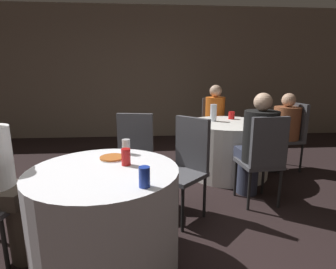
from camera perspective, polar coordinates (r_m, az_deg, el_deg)
The scene contains 19 objects.
ground_plane at distance 2.33m, azimuth -10.93°, elevation -23.37°, with size 16.00×16.00×0.00m, color black.
wall_back at distance 5.92m, azimuth -7.26°, elevation 13.02°, with size 16.00×0.06×2.80m.
table_near at distance 2.03m, azimuth -13.31°, elevation -17.14°, with size 1.04×1.04×0.73m.
table_far at distance 3.78m, azimuth 12.66°, elevation -2.87°, with size 1.14×1.14×0.73m.
chair_near_north at distance 2.78m, azimuth -7.42°, elevation -3.85°, with size 0.46×0.47×0.97m.
chair_near_northeast at distance 2.54m, azimuth 4.11°, elevation -5.39°, with size 0.57×0.57×0.97m.
chair_far_south at distance 2.87m, azimuth 20.14°, elevation -4.03°, with size 0.43×0.43×0.97m.
chair_far_east at distance 4.21m, azimuth 25.35°, elevation 0.70°, with size 0.44×0.43×0.97m.
chair_far_north at distance 4.68m, azimuth 9.86°, elevation 2.85°, with size 0.42×0.42×0.97m.
person_black_shirt at distance 2.99m, azimuth 18.70°, elevation -2.45°, with size 0.37×0.52×1.19m.
person_white_shirt at distance 2.27m, azimuth -32.68°, elevation -8.60°, with size 0.50×0.35×1.22m.
person_floral_shirt at distance 4.11m, azimuth 23.47°, elevation 0.73°, with size 0.52×0.38×1.12m.
person_orange_shirt at distance 4.51m, azimuth 10.29°, elevation 2.94°, with size 0.33×0.50×1.21m.
pizza_plate_near at distance 2.08m, azimuth -12.01°, elevation -4.97°, with size 0.20×0.20×0.02m.
soda_can_red at distance 1.91m, azimuth -9.15°, elevation -4.84°, with size 0.07×0.07×0.12m.
soda_can_blue at distance 1.53m, azimuth -5.16°, elevation -9.19°, with size 0.07×0.07×0.12m.
soda_can_silver at distance 2.18m, azimuth -9.10°, elevation -2.62°, with size 0.07×0.07×0.12m.
bottle_far at distance 3.74m, azimuth 9.86°, elevation 4.69°, with size 0.09×0.09×0.24m.
cup_far at distance 3.99m, azimuth 13.66°, elevation 4.07°, with size 0.09×0.09×0.11m.
Camera 1 is at (0.26, -1.87, 1.36)m, focal length 28.00 mm.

